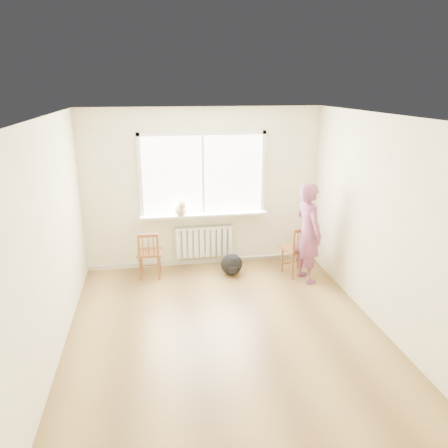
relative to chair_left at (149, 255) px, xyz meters
name	(u,v)px	position (x,y,z in m)	size (l,w,h in m)	color
floor	(225,329)	(0.95, -1.79, -0.40)	(4.50, 4.50, 0.00)	olive
ceiling	(225,116)	(0.95, -1.79, 2.30)	(4.50, 4.50, 0.00)	white
back_wall	(203,189)	(0.95, 0.46, 0.95)	(4.00, 0.01, 2.70)	#EFE8BF
window	(203,171)	(0.95, 0.44, 1.26)	(2.12, 0.05, 1.42)	white
windowsill	(204,215)	(0.95, 0.35, 0.53)	(2.15, 0.22, 0.04)	white
radiator	(204,241)	(0.95, 0.37, 0.04)	(1.00, 0.12, 0.55)	white
heating_pipe	(273,255)	(2.20, 0.40, -0.32)	(0.04, 0.04, 1.40)	silver
baseboard	(204,261)	(0.95, 0.45, -0.36)	(4.00, 0.03, 0.08)	beige
chair_left	(149,255)	(0.00, 0.00, 0.00)	(0.41, 0.40, 0.79)	brown
chair_right	(298,251)	(2.41, -0.31, 0.03)	(0.51, 0.49, 0.85)	brown
person	(308,233)	(2.50, -0.50, 0.40)	(0.58, 0.38, 1.60)	#C54151
cat	(181,209)	(0.55, 0.26, 0.67)	(0.24, 0.45, 0.30)	beige
backpack	(232,264)	(1.34, -0.10, -0.22)	(0.36, 0.27, 0.36)	black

